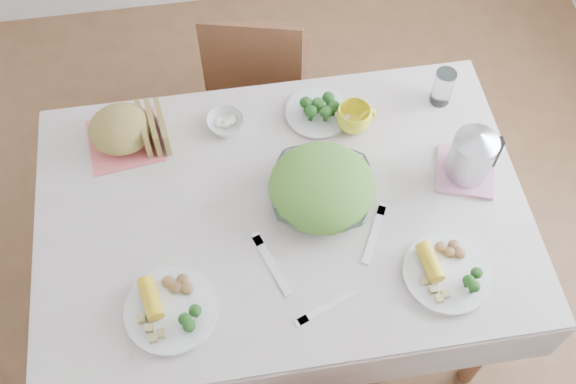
{
  "coord_description": "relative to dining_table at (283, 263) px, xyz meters",
  "views": [
    {
      "loc": [
        -0.14,
        -1.03,
        2.54
      ],
      "look_at": [
        0.02,
        0.02,
        0.82
      ],
      "focal_mm": 42.0,
      "sensor_mm": 36.0,
      "label": 1
    }
  ],
  "objects": [
    {
      "name": "floor",
      "position": [
        0.0,
        0.0,
        -0.38
      ],
      "size": [
        3.6,
        3.6,
        0.0
      ],
      "primitive_type": "plane",
      "color": "brown",
      "rests_on": "ground"
    },
    {
      "name": "dining_table",
      "position": [
        0.0,
        0.0,
        0.0
      ],
      "size": [
        1.4,
        0.9,
        0.75
      ],
      "primitive_type": "cube",
      "color": "brown",
      "rests_on": "floor"
    },
    {
      "name": "tablecloth",
      "position": [
        0.0,
        0.0,
        0.38
      ],
      "size": [
        1.5,
        1.0,
        0.01
      ],
      "primitive_type": "cube",
      "color": "beige",
      "rests_on": "dining_table"
    },
    {
      "name": "chair_far",
      "position": [
        0.03,
        0.86,
        0.09
      ],
      "size": [
        0.48,
        0.48,
        0.87
      ],
      "primitive_type": "cube",
      "rotation": [
        0.0,
        0.0,
        2.89
      ],
      "color": "brown",
      "rests_on": "floor"
    },
    {
      "name": "salad_bowl",
      "position": [
        0.12,
        0.02,
        0.42
      ],
      "size": [
        0.37,
        0.37,
        0.08
      ],
      "primitive_type": "imported",
      "rotation": [
        0.0,
        0.0,
        -0.23
      ],
      "color": "white",
      "rests_on": "tablecloth"
    },
    {
      "name": "dinner_plate_left",
      "position": [
        -0.36,
        -0.29,
        0.4
      ],
      "size": [
        0.29,
        0.29,
        0.02
      ],
      "primitive_type": "cylinder",
      "rotation": [
        0.0,
        0.0,
        -0.12
      ],
      "color": "white",
      "rests_on": "tablecloth"
    },
    {
      "name": "dinner_plate_right",
      "position": [
        0.43,
        -0.3,
        0.4
      ],
      "size": [
        0.31,
        0.31,
        0.02
      ],
      "primitive_type": "cylinder",
      "rotation": [
        0.0,
        0.0,
        -0.24
      ],
      "color": "white",
      "rests_on": "tablecloth"
    },
    {
      "name": "broccoli_plate",
      "position": [
        0.17,
        0.34,
        0.4
      ],
      "size": [
        0.28,
        0.28,
        0.02
      ],
      "primitive_type": "cylinder",
      "rotation": [
        0.0,
        0.0,
        0.39
      ],
      "color": "beige",
      "rests_on": "tablecloth"
    },
    {
      "name": "napkin",
      "position": [
        -0.47,
        0.33,
        0.39
      ],
      "size": [
        0.26,
        0.26,
        0.0
      ],
      "primitive_type": "cube",
      "rotation": [
        0.0,
        0.0,
        0.12
      ],
      "color": "#FF6B6B",
      "rests_on": "tablecloth"
    },
    {
      "name": "bread_loaf",
      "position": [
        -0.47,
        0.33,
        0.45
      ],
      "size": [
        0.22,
        0.21,
        0.12
      ],
      "primitive_type": "ellipsoid",
      "rotation": [
        0.0,
        0.0,
        0.09
      ],
      "color": "olive",
      "rests_on": "napkin"
    },
    {
      "name": "fruit_bowl",
      "position": [
        -0.14,
        0.34,
        0.41
      ],
      "size": [
        0.13,
        0.13,
        0.04
      ],
      "primitive_type": "imported",
      "rotation": [
        0.0,
        0.0,
        -0.03
      ],
      "color": "white",
      "rests_on": "tablecloth"
    },
    {
      "name": "yellow_mug",
      "position": [
        0.28,
        0.27,
        0.43
      ],
      "size": [
        0.15,
        0.15,
        0.09
      ],
      "primitive_type": "imported",
      "rotation": [
        0.0,
        0.0,
        0.37
      ],
      "color": "yellow",
      "rests_on": "tablecloth"
    },
    {
      "name": "glass_tumbler",
      "position": [
        0.59,
        0.34,
        0.45
      ],
      "size": [
        0.09,
        0.09,
        0.13
      ],
      "primitive_type": "cylinder",
      "rotation": [
        0.0,
        0.0,
        0.28
      ],
      "color": "white",
      "rests_on": "tablecloth"
    },
    {
      "name": "pink_tray",
      "position": [
        0.59,
        0.04,
        0.4
      ],
      "size": [
        0.23,
        0.23,
        0.01
      ],
      "primitive_type": "cube",
      "rotation": [
        0.0,
        0.0,
        -0.33
      ],
      "color": "pink",
      "rests_on": "tablecloth"
    },
    {
      "name": "electric_kettle",
      "position": [
        0.59,
        0.04,
        0.51
      ],
      "size": [
        0.16,
        0.16,
        0.19
      ],
      "primitive_type": "cylinder",
      "rotation": [
        0.0,
        0.0,
        0.24
      ],
      "color": "#B2B5BA",
      "rests_on": "pink_tray"
    },
    {
      "name": "fork_left",
      "position": [
        -0.06,
        -0.19,
        0.39
      ],
      "size": [
        0.09,
        0.21,
        0.0
      ],
      "primitive_type": "cube",
      "rotation": [
        0.0,
        0.0,
        0.34
      ],
      "color": "silver",
      "rests_on": "tablecloth"
    },
    {
      "name": "fork_right",
      "position": [
        0.26,
        -0.13,
        0.39
      ],
      "size": [
        0.12,
        0.19,
        0.0
      ],
      "primitive_type": "cube",
      "rotation": [
        0.0,
        0.0,
        -0.48
      ],
      "color": "silver",
      "rests_on": "tablecloth"
    },
    {
      "name": "knife",
      "position": [
        0.08,
        -0.34,
        0.39
      ],
      "size": [
        0.18,
        0.09,
        0.0
      ],
      "primitive_type": "cube",
      "rotation": [
        0.0,
        0.0,
        1.94
      ],
      "color": "silver",
      "rests_on": "tablecloth"
    }
  ]
}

